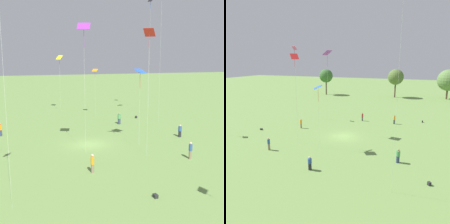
% 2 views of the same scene
% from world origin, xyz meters
% --- Properties ---
extents(ground_plane, '(240.00, 240.00, 0.00)m').
position_xyz_m(ground_plane, '(0.00, 0.00, 0.00)').
color(ground_plane, '#6B8E47').
extents(person_0, '(0.62, 0.62, 1.61)m').
position_xyz_m(person_0, '(0.26, -11.91, 0.78)').
color(person_0, '#232328').
rests_on(person_0, ground_plane).
extents(person_2, '(0.42, 0.42, 1.78)m').
position_xyz_m(person_2, '(-7.72, -8.96, 0.89)').
color(person_2, '#847056').
rests_on(person_2, ground_plane).
extents(person_3, '(0.44, 0.44, 1.76)m').
position_xyz_m(person_3, '(-8.78, 1.41, 0.90)').
color(person_3, '#847056').
rests_on(person_3, ground_plane).
extents(person_4, '(0.39, 0.39, 1.75)m').
position_xyz_m(person_4, '(6.77, 10.34, 0.87)').
color(person_4, '#333D5B').
rests_on(person_4, ground_plane).
extents(person_5, '(0.59, 0.59, 1.75)m').
position_xyz_m(person_5, '(9.32, -6.47, 0.85)').
color(person_5, '#333D5B').
rests_on(person_5, ground_plane).
extents(kite_0, '(1.28, 1.32, 13.02)m').
position_xyz_m(kite_0, '(-5.41, -5.14, 12.22)').
color(kite_0, red).
rests_on(kite_0, ground_plane).
extents(kite_2, '(1.41, 1.54, 13.65)m').
position_xyz_m(kite_2, '(-3.20, 1.00, 12.93)').
color(kite_2, purple).
rests_on(kite_2, ground_plane).
extents(kite_3, '(1.32, 1.31, 10.21)m').
position_xyz_m(kite_3, '(21.71, 0.99, 9.56)').
color(kite_3, yellow).
rests_on(kite_3, ground_plane).
extents(kite_5, '(1.10, 1.12, 8.01)m').
position_xyz_m(kite_5, '(16.28, -4.28, 7.52)').
color(kite_5, orange).
rests_on(kite_5, ground_plane).
extents(kite_7, '(1.05, 0.96, 19.79)m').
position_xyz_m(kite_7, '(16.68, -14.13, 18.19)').
color(kite_7, black).
rests_on(kite_7, ground_plane).
extents(kite_8, '(1.55, 1.58, 8.88)m').
position_xyz_m(kite_8, '(-1.64, -5.65, 8.42)').
color(kite_8, blue).
rests_on(kite_8, ground_plane).
extents(picnic_bag_0, '(0.40, 0.41, 0.37)m').
position_xyz_m(picnic_bag_0, '(12.81, -10.44, 0.18)').
color(picnic_bag_0, '#262628').
rests_on(picnic_bag_0, ground_plane).
extents(picnic_bag_1, '(0.44, 0.35, 0.27)m').
position_xyz_m(picnic_bag_1, '(-14.84, -2.11, 0.14)').
color(picnic_bag_1, '#262628').
rests_on(picnic_bag_1, ground_plane).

